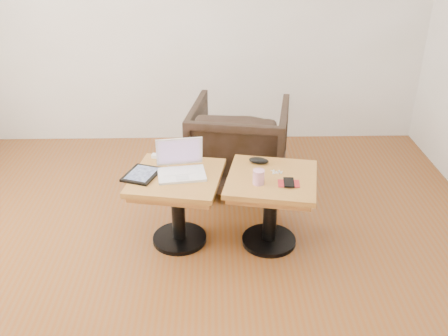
{
  "coord_description": "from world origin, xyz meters",
  "views": [
    {
      "loc": [
        0.17,
        -2.56,
        2.15
      ],
      "look_at": [
        0.24,
        0.42,
        0.59
      ],
      "focal_mm": 40.0,
      "sensor_mm": 36.0,
      "label": 1
    }
  ],
  "objects_px": {
    "side_table_right": "(271,194)",
    "striped_cup": "(259,177)",
    "side_table_left": "(177,192)",
    "laptop": "(181,167)",
    "armchair": "(239,144)"
  },
  "relations": [
    {
      "from": "armchair",
      "to": "striped_cup",
      "type": "bearing_deg",
      "value": 104.42
    },
    {
      "from": "laptop",
      "to": "striped_cup",
      "type": "xyz_separation_m",
      "value": [
        0.52,
        -0.16,
        0.0
      ]
    },
    {
      "from": "side_table_right",
      "to": "laptop",
      "type": "xyz_separation_m",
      "value": [
        -0.62,
        0.07,
        0.18
      ]
    },
    {
      "from": "side_table_left",
      "to": "side_table_right",
      "type": "distance_m",
      "value": 0.65
    },
    {
      "from": "striped_cup",
      "to": "side_table_left",
      "type": "bearing_deg",
      "value": 166.57
    },
    {
      "from": "laptop",
      "to": "armchair",
      "type": "xyz_separation_m",
      "value": [
        0.44,
        0.82,
        -0.22
      ]
    },
    {
      "from": "side_table_right",
      "to": "armchair",
      "type": "bearing_deg",
      "value": 112.11
    },
    {
      "from": "side_table_right",
      "to": "striped_cup",
      "type": "height_order",
      "value": "striped_cup"
    },
    {
      "from": "laptop",
      "to": "side_table_right",
      "type": "bearing_deg",
      "value": -14.74
    },
    {
      "from": "side_table_left",
      "to": "striped_cup",
      "type": "height_order",
      "value": "striped_cup"
    },
    {
      "from": "side_table_right",
      "to": "striped_cup",
      "type": "xyz_separation_m",
      "value": [
        -0.1,
        -0.09,
        0.18
      ]
    },
    {
      "from": "laptop",
      "to": "striped_cup",
      "type": "distance_m",
      "value": 0.54
    },
    {
      "from": "side_table_right",
      "to": "armchair",
      "type": "xyz_separation_m",
      "value": [
        -0.17,
        0.89,
        -0.04
      ]
    },
    {
      "from": "laptop",
      "to": "striped_cup",
      "type": "height_order",
      "value": "laptop"
    },
    {
      "from": "laptop",
      "to": "armchair",
      "type": "bearing_deg",
      "value": 53.58
    }
  ]
}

